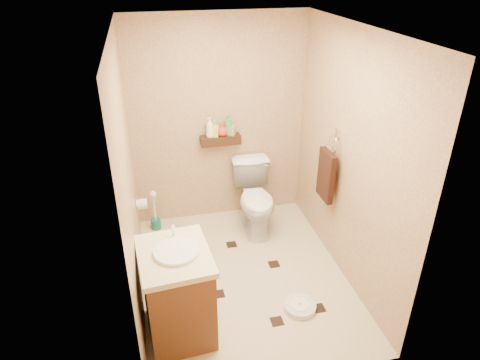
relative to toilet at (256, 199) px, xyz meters
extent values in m
plane|color=beige|center=(-0.34, -0.83, -0.39)|extent=(2.50, 2.50, 0.00)
cube|color=tan|center=(-0.34, 0.42, 0.81)|extent=(2.00, 0.04, 2.40)
cube|color=tan|center=(-0.34, -2.08, 0.81)|extent=(2.00, 0.04, 2.40)
cube|color=tan|center=(-1.34, -0.83, 0.81)|extent=(0.04, 2.50, 2.40)
cube|color=tan|center=(0.66, -0.83, 0.81)|extent=(0.04, 2.50, 2.40)
cube|color=white|center=(-0.34, -0.83, 2.01)|extent=(2.00, 2.50, 0.02)
cube|color=#3D2010|center=(-0.34, 0.34, 0.63)|extent=(0.46, 0.14, 0.10)
cube|color=black|center=(-0.63, -1.03, -0.39)|extent=(0.11, 0.11, 0.01)
cube|color=black|center=(0.02, -0.72, -0.39)|extent=(0.11, 0.11, 0.01)
cube|color=black|center=(-0.19, -1.49, -0.39)|extent=(0.11, 0.11, 0.01)
cube|color=black|center=(-0.81, -0.26, -0.39)|extent=(0.11, 0.11, 0.01)
cube|color=black|center=(0.23, -1.42, -0.39)|extent=(0.11, 0.11, 0.01)
cube|color=black|center=(-0.35, -0.29, -0.39)|extent=(0.11, 0.11, 0.01)
imported|color=white|center=(0.00, 0.00, 0.00)|extent=(0.47, 0.79, 0.79)
cube|color=brown|center=(-1.04, -1.39, -0.01)|extent=(0.57, 0.68, 0.78)
cube|color=beige|center=(-1.04, -1.39, 0.41)|extent=(0.61, 0.72, 0.05)
cylinder|color=white|center=(-1.02, -1.39, 0.44)|extent=(0.36, 0.36, 0.05)
cylinder|color=silver|center=(-1.02, -1.17, 0.50)|extent=(0.03, 0.03, 0.12)
cylinder|color=silver|center=(0.06, -1.39, -0.37)|extent=(0.38, 0.38, 0.05)
cylinder|color=white|center=(0.06, -1.39, -0.34)|extent=(0.18, 0.18, 0.01)
cylinder|color=#175D50|center=(-1.16, 0.24, -0.33)|extent=(0.12, 0.12, 0.13)
cylinder|color=silver|center=(-1.16, 0.24, -0.10)|extent=(0.02, 0.02, 0.36)
sphere|color=silver|center=(-1.16, 0.24, 0.07)|extent=(0.08, 0.08, 0.08)
cube|color=silver|center=(0.65, -0.58, 0.99)|extent=(0.03, 0.06, 0.08)
torus|color=silver|center=(0.61, -0.58, 0.87)|extent=(0.02, 0.19, 0.19)
cube|color=black|center=(0.57, -0.58, 0.53)|extent=(0.06, 0.30, 0.52)
cylinder|color=silver|center=(-1.28, -0.18, 0.21)|extent=(0.11, 0.11, 0.11)
cylinder|color=silver|center=(-1.32, -0.18, 0.27)|extent=(0.04, 0.02, 0.02)
imported|color=white|center=(-0.45, 0.34, 0.79)|extent=(0.12, 0.12, 0.23)
imported|color=yellow|center=(-0.40, 0.34, 0.77)|extent=(0.11, 0.11, 0.18)
imported|color=red|center=(-0.31, 0.34, 0.75)|extent=(0.16, 0.16, 0.16)
imported|color=green|center=(-0.24, 0.34, 0.80)|extent=(0.13, 0.13, 0.24)
imported|color=#DA7C48|center=(-0.20, 0.34, 0.76)|extent=(0.11, 0.11, 0.17)
camera|label=1|loc=(-1.13, -4.12, 2.50)|focal=32.00mm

